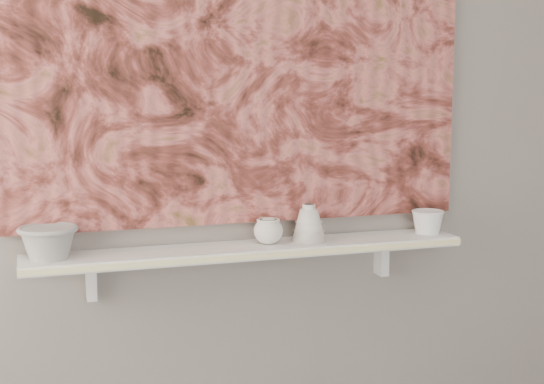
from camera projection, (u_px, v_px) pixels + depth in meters
name	position (u px, v px, depth m)	size (l,w,h in m)	color
wall_back	(242.00, 111.00, 2.42)	(3.60, 3.60, 0.00)	gray
shelf	(251.00, 250.00, 2.39)	(1.40, 0.18, 0.03)	silver
shelf_stripe	(259.00, 256.00, 2.30)	(1.40, 0.01, 0.02)	#FAF2A7
bracket_left	(91.00, 280.00, 2.31)	(0.03, 0.06, 0.12)	silver
bracket_right	(381.00, 258.00, 2.61)	(0.03, 0.06, 0.12)	silver
painting	(243.00, 50.00, 2.38)	(1.50, 0.03, 1.10)	brown
house_motif	(372.00, 145.00, 2.55)	(0.09, 0.00, 0.08)	black
bowl_grey	(48.00, 242.00, 2.19)	(0.17, 0.17, 0.10)	gray
cup_cream	(268.00, 231.00, 2.40)	(0.09, 0.09, 0.08)	beige
bell_vessel	(309.00, 223.00, 2.44)	(0.11, 0.11, 0.12)	beige
bowl_white	(428.00, 222.00, 2.57)	(0.11, 0.11, 0.08)	white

